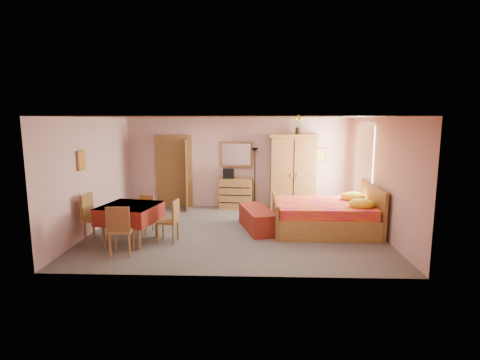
{
  "coord_description": "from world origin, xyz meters",
  "views": [
    {
      "loc": [
        0.4,
        -8.31,
        2.55
      ],
      "look_at": [
        0.1,
        0.3,
        1.15
      ],
      "focal_mm": 28.0,
      "sensor_mm": 36.0,
      "label": 1
    }
  ],
  "objects_px": {
    "dining_table": "(131,224)",
    "chair_west": "(97,218)",
    "chair_east": "(168,221)",
    "chair_south": "(121,229)",
    "wall_mirror": "(236,154)",
    "chest_of_drawers": "(236,193)",
    "floor_lamp": "(255,178)",
    "bench": "(257,219)",
    "chair_north": "(143,214)",
    "stereo": "(229,173)",
    "wardrobe": "(293,172)",
    "sunflower_vase": "(298,125)",
    "bed": "(324,208)"
  },
  "relations": [
    {
      "from": "bench",
      "to": "chair_east",
      "type": "height_order",
      "value": "chair_east"
    },
    {
      "from": "chair_west",
      "to": "chair_east",
      "type": "bearing_deg",
      "value": 96.04
    },
    {
      "from": "wall_mirror",
      "to": "dining_table",
      "type": "bearing_deg",
      "value": -118.33
    },
    {
      "from": "chest_of_drawers",
      "to": "dining_table",
      "type": "xyz_separation_m",
      "value": [
        -2.07,
        -3.07,
        -0.04
      ]
    },
    {
      "from": "bed",
      "to": "chest_of_drawers",
      "type": "bearing_deg",
      "value": 136.07
    },
    {
      "from": "chair_north",
      "to": "dining_table",
      "type": "bearing_deg",
      "value": 102.16
    },
    {
      "from": "chair_south",
      "to": "sunflower_vase",
      "type": "bearing_deg",
      "value": 40.56
    },
    {
      "from": "bed",
      "to": "chair_east",
      "type": "xyz_separation_m",
      "value": [
        -3.42,
        -0.92,
        -0.09
      ]
    },
    {
      "from": "chair_west",
      "to": "dining_table",
      "type": "bearing_deg",
      "value": 94.28
    },
    {
      "from": "floor_lamp",
      "to": "chair_south",
      "type": "bearing_deg",
      "value": -123.73
    },
    {
      "from": "stereo",
      "to": "chair_north",
      "type": "xyz_separation_m",
      "value": [
        -1.79,
        -2.39,
        -0.61
      ]
    },
    {
      "from": "bench",
      "to": "chair_north",
      "type": "bearing_deg",
      "value": -173.52
    },
    {
      "from": "stereo",
      "to": "dining_table",
      "type": "bearing_deg",
      "value": -120.99
    },
    {
      "from": "sunflower_vase",
      "to": "chair_east",
      "type": "height_order",
      "value": "sunflower_vase"
    },
    {
      "from": "bench",
      "to": "chair_south",
      "type": "relative_size",
      "value": 1.54
    },
    {
      "from": "chair_north",
      "to": "sunflower_vase",
      "type": "bearing_deg",
      "value": -130.61
    },
    {
      "from": "dining_table",
      "to": "chair_west",
      "type": "bearing_deg",
      "value": -178.47
    },
    {
      "from": "wardrobe",
      "to": "sunflower_vase",
      "type": "height_order",
      "value": "sunflower_vase"
    },
    {
      "from": "chest_of_drawers",
      "to": "bed",
      "type": "xyz_separation_m",
      "value": [
        2.12,
        -2.09,
        0.1
      ]
    },
    {
      "from": "dining_table",
      "to": "chair_north",
      "type": "height_order",
      "value": "chair_north"
    },
    {
      "from": "chair_east",
      "to": "chair_south",
      "type": "bearing_deg",
      "value": 142.27
    },
    {
      "from": "chair_west",
      "to": "chair_east",
      "type": "xyz_separation_m",
      "value": [
        1.46,
        0.08,
        -0.06
      ]
    },
    {
      "from": "floor_lamp",
      "to": "bench",
      "type": "distance_m",
      "value": 2.25
    },
    {
      "from": "dining_table",
      "to": "chair_south",
      "type": "relative_size",
      "value": 1.13
    },
    {
      "from": "stereo",
      "to": "bed",
      "type": "distance_m",
      "value": 3.18
    },
    {
      "from": "stereo",
      "to": "chair_north",
      "type": "distance_m",
      "value": 3.05
    },
    {
      "from": "dining_table",
      "to": "bed",
      "type": "bearing_deg",
      "value": 13.26
    },
    {
      "from": "chest_of_drawers",
      "to": "floor_lamp",
      "type": "height_order",
      "value": "floor_lamp"
    },
    {
      "from": "wardrobe",
      "to": "bed",
      "type": "bearing_deg",
      "value": -75.81
    },
    {
      "from": "dining_table",
      "to": "chair_west",
      "type": "relative_size",
      "value": 1.07
    },
    {
      "from": "stereo",
      "to": "wardrobe",
      "type": "xyz_separation_m",
      "value": [
        1.82,
        -0.06,
        0.05
      ]
    },
    {
      "from": "wall_mirror",
      "to": "bed",
      "type": "height_order",
      "value": "wall_mirror"
    },
    {
      "from": "floor_lamp",
      "to": "chair_east",
      "type": "xyz_separation_m",
      "value": [
        -1.84,
        -3.09,
        -0.43
      ]
    },
    {
      "from": "chest_of_drawers",
      "to": "chair_north",
      "type": "relative_size",
      "value": 1.13
    },
    {
      "from": "chest_of_drawers",
      "to": "chair_west",
      "type": "relative_size",
      "value": 0.91
    },
    {
      "from": "chair_south",
      "to": "chair_west",
      "type": "height_order",
      "value": "chair_west"
    },
    {
      "from": "chest_of_drawers",
      "to": "chair_west",
      "type": "xyz_separation_m",
      "value": [
        -2.76,
        -3.09,
        0.07
      ]
    },
    {
      "from": "dining_table",
      "to": "chair_south",
      "type": "bearing_deg",
      "value": -85.93
    },
    {
      "from": "bench",
      "to": "chair_north",
      "type": "height_order",
      "value": "chair_north"
    },
    {
      "from": "wardrobe",
      "to": "chair_west",
      "type": "bearing_deg",
      "value": -145.01
    },
    {
      "from": "stereo",
      "to": "wardrobe",
      "type": "bearing_deg",
      "value": -1.97
    },
    {
      "from": "wall_mirror",
      "to": "bench",
      "type": "bearing_deg",
      "value": -71.62
    },
    {
      "from": "chair_north",
      "to": "chair_east",
      "type": "height_order",
      "value": "chair_east"
    },
    {
      "from": "chair_north",
      "to": "chair_east",
      "type": "xyz_separation_m",
      "value": [
        0.71,
        -0.63,
        0.03
      ]
    },
    {
      "from": "sunflower_vase",
      "to": "chair_east",
      "type": "bearing_deg",
      "value": -135.33
    },
    {
      "from": "wall_mirror",
      "to": "chair_south",
      "type": "xyz_separation_m",
      "value": [
        -2.02,
        -3.96,
        -1.07
      ]
    },
    {
      "from": "wall_mirror",
      "to": "dining_table",
      "type": "distance_m",
      "value": 4.05
    },
    {
      "from": "dining_table",
      "to": "chair_east",
      "type": "distance_m",
      "value": 0.77
    },
    {
      "from": "floor_lamp",
      "to": "chair_south",
      "type": "distance_m",
      "value": 4.62
    },
    {
      "from": "chair_south",
      "to": "chair_east",
      "type": "height_order",
      "value": "chair_south"
    }
  ]
}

